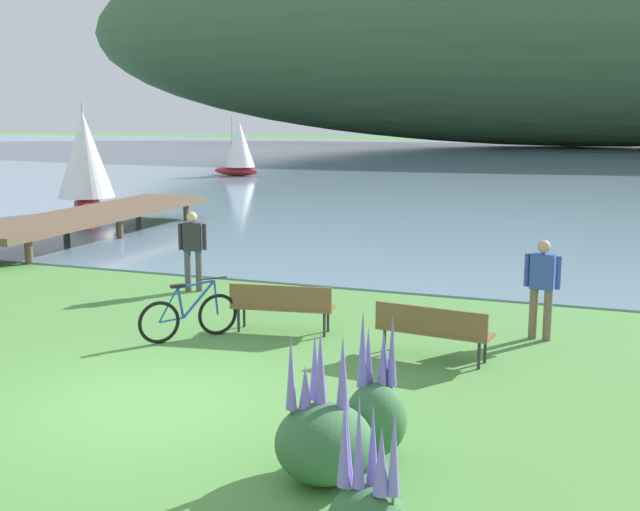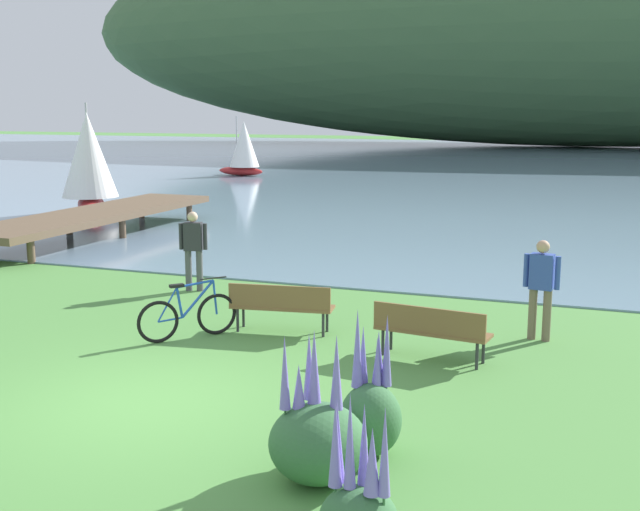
% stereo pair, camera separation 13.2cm
% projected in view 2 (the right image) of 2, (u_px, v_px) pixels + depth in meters
% --- Properties ---
extents(ground_plane, '(200.00, 200.00, 0.00)m').
position_uv_depth(ground_plane, '(146.00, 403.00, 10.57)').
color(ground_plane, '#518E42').
extents(bay_water, '(180.00, 80.00, 0.04)m').
position_uv_depth(bay_water, '(528.00, 165.00, 54.21)').
color(bay_water, '#7A99B2').
rests_on(bay_water, ground).
extents(distant_hillside, '(110.76, 28.00, 25.21)m').
position_uv_depth(distant_hillside, '(585.00, 17.00, 77.93)').
color(distant_hillside, '#42663D').
rests_on(distant_hillside, bay_water).
extents(park_bench_near_camera, '(1.85, 0.71, 0.88)m').
position_uv_depth(park_bench_near_camera, '(431.00, 328.00, 12.27)').
color(park_bench_near_camera, brown).
rests_on(park_bench_near_camera, ground).
extents(park_bench_further_along, '(1.85, 0.74, 0.88)m').
position_uv_depth(park_bench_further_along, '(281.00, 304.00, 13.79)').
color(park_bench_further_along, brown).
rests_on(park_bench_further_along, ground).
extents(bicycle_leaning_near_bench, '(1.18, 1.40, 1.01)m').
position_uv_depth(bicycle_leaning_near_bench, '(188.00, 316.00, 13.48)').
color(bicycle_leaning_near_bench, black).
rests_on(bicycle_leaning_near_bench, ground).
extents(person_at_shoreline, '(0.59, 0.32, 1.71)m').
position_uv_depth(person_at_shoreline, '(193.00, 246.00, 16.91)').
color(person_at_shoreline, '#4C4C51').
rests_on(person_at_shoreline, ground).
extents(person_on_the_grass, '(0.61, 0.27, 1.71)m').
position_uv_depth(person_on_the_grass, '(541.00, 283.00, 13.29)').
color(person_on_the_grass, '#72604C').
rests_on(person_on_the_grass, ground).
extents(echium_bush_closest_to_camera, '(0.71, 0.71, 1.49)m').
position_uv_depth(echium_bush_closest_to_camera, '(358.00, 508.00, 6.91)').
color(echium_bush_closest_to_camera, '#386B3D').
rests_on(echium_bush_closest_to_camera, ground).
extents(echium_bush_beside_closest, '(1.04, 1.04, 1.62)m').
position_uv_depth(echium_bush_beside_closest, '(318.00, 438.00, 8.30)').
color(echium_bush_beside_closest, '#386B3D').
rests_on(echium_bush_beside_closest, ground).
extents(echium_bush_mid_cluster, '(0.71, 0.71, 1.69)m').
position_uv_depth(echium_bush_mid_cluster, '(371.00, 412.00, 8.93)').
color(echium_bush_mid_cluster, '#386B3D').
rests_on(echium_bush_mid_cluster, ground).
extents(sailboat_nearest_to_shore, '(2.94, 1.88, 3.38)m').
position_uv_depth(sailboat_nearest_to_shore, '(244.00, 148.00, 45.42)').
color(sailboat_nearest_to_shore, '#B22323').
rests_on(sailboat_nearest_to_shore, bay_water).
extents(sailboat_toward_hillside, '(3.02, 3.34, 4.02)m').
position_uv_depth(sailboat_toward_hillside, '(89.00, 161.00, 29.16)').
color(sailboat_toward_hillside, '#B22323').
rests_on(sailboat_toward_hillside, bay_water).
extents(pier_dock, '(2.40, 10.00, 0.80)m').
position_uv_depth(pier_dock, '(95.00, 215.00, 23.99)').
color(pier_dock, brown).
rests_on(pier_dock, ground).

